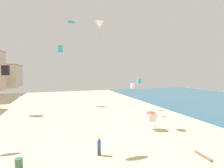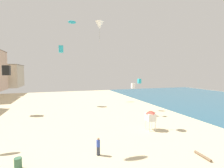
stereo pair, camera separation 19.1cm
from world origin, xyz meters
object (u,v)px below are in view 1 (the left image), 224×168
at_px(driftwood_log, 203,156).
at_px(kite_cyan_box, 60,49).
at_px(beach_trash_bin, 19,164).
at_px(kite_white_box, 133,86).
at_px(kite_black_box, 6,70).
at_px(lifeguard_stand, 151,116).
at_px(kite_cyan_parafoil, 71,22).
at_px(kite_white_delta, 99,25).
at_px(kite_flyer, 99,145).
at_px(kite_cyan_box_2, 139,81).

relative_size(driftwood_log, kite_cyan_box, 1.11).
xyz_separation_m(beach_trash_bin, kite_white_box, (15.75, 12.42, 4.71)).
relative_size(driftwood_log, kite_black_box, 1.00).
height_order(lifeguard_stand, driftwood_log, lifeguard_stand).
relative_size(lifeguard_stand, beach_trash_bin, 2.83).
bearing_deg(kite_cyan_parafoil, beach_trash_bin, -102.44).
bearing_deg(kite_white_delta, kite_black_box, 142.45).
bearing_deg(kite_flyer, kite_black_box, -109.29).
height_order(kite_flyer, beach_trash_bin, kite_flyer).
height_order(lifeguard_stand, kite_cyan_parafoil, kite_cyan_parafoil).
distance_m(kite_flyer, kite_white_delta, 16.05).
distance_m(lifeguard_stand, kite_white_delta, 14.24).
height_order(lifeguard_stand, beach_trash_bin, lifeguard_stand).
bearing_deg(kite_cyan_box, kite_white_delta, -74.23).
xyz_separation_m(kite_cyan_parafoil, kite_black_box, (-12.69, -12.81, -13.16)).
distance_m(kite_white_box, kite_cyan_box_2, 4.30).
height_order(kite_flyer, lifeguard_stand, lifeguard_stand).
xyz_separation_m(kite_white_delta, kite_cyan_parafoil, (-1.61, 23.80, 6.92)).
relative_size(lifeguard_stand, kite_black_box, 1.46).
bearing_deg(driftwood_log, kite_cyan_box_2, 79.42).
xyz_separation_m(lifeguard_stand, beach_trash_bin, (-14.53, -4.57, -1.39)).
bearing_deg(kite_cyan_box, kite_cyan_parafoil, 65.17).
bearing_deg(kite_white_delta, driftwood_log, -62.55).
bearing_deg(lifeguard_stand, kite_cyan_box, 110.48).
distance_m(kite_white_box, kite_white_delta, 11.82).
distance_m(driftwood_log, kite_black_box, 31.92).
relative_size(lifeguard_stand, kite_cyan_box_2, 2.74).
height_order(kite_flyer, kite_cyan_box, kite_cyan_box).
bearing_deg(kite_cyan_parafoil, lifeguard_stand, -75.50).
relative_size(beach_trash_bin, kite_cyan_box, 0.57).
bearing_deg(driftwood_log, kite_white_box, 87.76).
height_order(kite_white_box, kite_cyan_box_2, kite_cyan_box_2).
bearing_deg(kite_white_box, kite_cyan_box, 130.87).
bearing_deg(lifeguard_stand, kite_black_box, 136.73).
height_order(beach_trash_bin, kite_cyan_parafoil, kite_cyan_parafoil).
relative_size(lifeguard_stand, driftwood_log, 1.46).
bearing_deg(kite_black_box, driftwood_log, -48.29).
bearing_deg(beach_trash_bin, kite_black_box, 105.29).
relative_size(kite_flyer, kite_white_box, 1.83).
distance_m(kite_flyer, driftwood_log, 9.34).
xyz_separation_m(driftwood_log, kite_cyan_box, (-11.08, 29.06, 12.69)).
xyz_separation_m(kite_white_box, kite_black_box, (-21.21, 7.56, 2.72)).
bearing_deg(driftwood_log, kite_white_delta, 117.45).
bearing_deg(kite_white_delta, kite_white_box, 26.46).
relative_size(kite_cyan_parafoil, kite_black_box, 1.24).
height_order(driftwood_log, kite_cyan_parafoil, kite_cyan_parafoil).
relative_size(lifeguard_stand, kite_cyan_box, 1.61).
bearing_deg(lifeguard_stand, beach_trash_bin, -168.19).
bearing_deg(kite_cyan_parafoil, kite_flyer, -91.39).
bearing_deg(kite_cyan_box_2, beach_trash_bin, -140.14).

